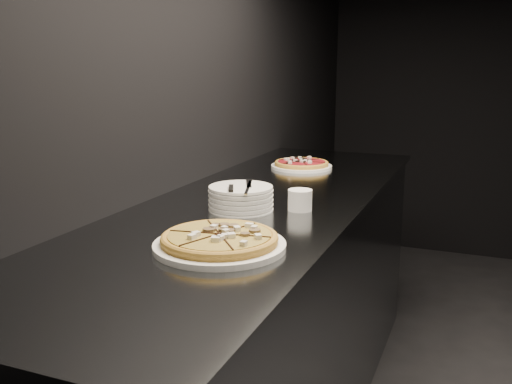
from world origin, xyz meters
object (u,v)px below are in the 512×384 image
at_px(counter, 260,318).
at_px(cutlery, 241,187).
at_px(pizza_mushroom, 220,241).
at_px(ramekin, 300,199).
at_px(pizza_tomato, 301,164).
at_px(plate_stack, 241,198).

distance_m(counter, cutlery, 0.57).
height_order(pizza_mushroom, ramekin, ramekin).
height_order(counter, ramekin, ramekin).
bearing_deg(pizza_mushroom, pizza_tomato, 97.51).
relative_size(plate_stack, cutlery, 0.94).
relative_size(pizza_mushroom, pizza_tomato, 1.28).
relative_size(pizza_tomato, ramekin, 3.52).
relative_size(pizza_mushroom, ramekin, 4.50).
relative_size(counter, pizza_mushroom, 6.73).
height_order(counter, cutlery, cutlery).
bearing_deg(cutlery, plate_stack, 93.32).
bearing_deg(pizza_tomato, counter, -85.24).
bearing_deg(ramekin, plate_stack, -160.79).
bearing_deg(counter, pizza_mushroom, -79.22).
height_order(pizza_mushroom, plate_stack, plate_stack).
bearing_deg(counter, pizza_tomato, 94.76).
xyz_separation_m(counter, ramekin, (0.18, -0.09, 0.50)).
bearing_deg(pizza_tomato, ramekin, -72.64).
xyz_separation_m(pizza_mushroom, cutlery, (-0.10, 0.38, 0.06)).
xyz_separation_m(counter, cutlery, (0.00, -0.17, 0.54)).
height_order(cutlery, ramekin, cutlery).
distance_m(pizza_mushroom, pizza_tomato, 1.22).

